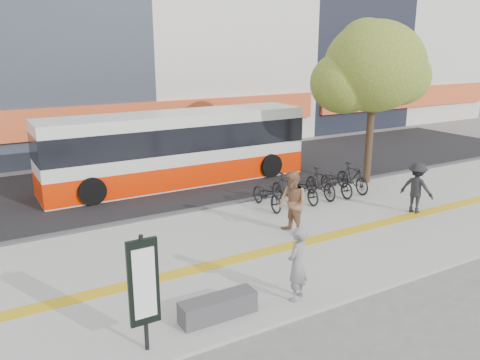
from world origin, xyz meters
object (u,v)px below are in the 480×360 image
bench (218,307)px  seated_woman (297,264)px  signboard (144,284)px  pedestrian_dark (417,188)px  pedestrian_tan (293,203)px  street_tree (372,69)px  bus (178,150)px

bench → seated_woman: seated_woman is taller
signboard → pedestrian_dark: 10.51m
signboard → pedestrian_tan: signboard is taller
street_tree → bus: size_ratio=0.60×
seated_woman → pedestrian_tan: pedestrian_tan is taller
bench → seated_woman: (1.80, -0.20, 0.59)m
seated_woman → pedestrian_dark: 7.23m
bus → pedestrian_dark: bearing=-54.4°
pedestrian_tan → pedestrian_dark: 4.62m
signboard → pedestrian_dark: size_ratio=1.32×
signboard → pedestrian_dark: (10.14, 2.72, -0.45)m
signboard → bus: (4.92, 10.01, 0.01)m
bus → pedestrian_dark: (5.22, -7.29, -0.46)m
signboard → street_tree: street_tree is taller
seated_woman → street_tree: bearing=-169.8°
street_tree → bus: (-6.46, 3.68, -3.14)m
signboard → pedestrian_tan: 6.42m
signboard → seated_woman: signboard is taller
signboard → bus: size_ratio=0.21×
seated_woman → pedestrian_tan: bearing=-152.4°
bench → bus: (3.32, 9.70, 1.07)m
bus → pedestrian_dark: bus is taller
bus → seated_woman: 10.02m
seated_woman → pedestrian_dark: bearing=173.4°
signboard → seated_woman: 3.43m
seated_woman → bus: bearing=-126.5°
seated_woman → pedestrian_dark: size_ratio=0.98×
bench → seated_woman: bearing=-6.3°
bench → bus: size_ratio=0.15×
bench → pedestrian_dark: 8.89m
bus → seated_woman: bearing=-98.8°
bench → signboard: bearing=-169.2°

